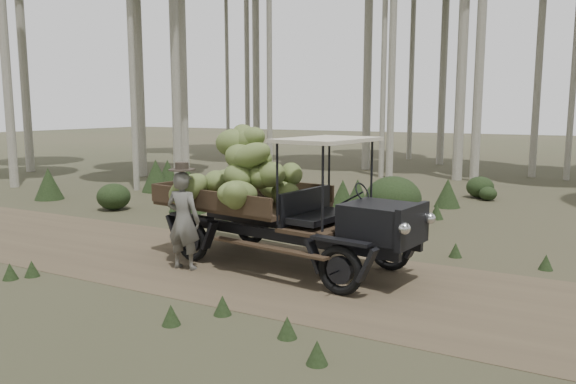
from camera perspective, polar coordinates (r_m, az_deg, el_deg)
name	(u,v)px	position (r m, az deg, el deg)	size (l,w,h in m)	color
ground	(267,272)	(10.55, -2.18, -8.11)	(120.00, 120.00, 0.00)	#473D2B
dirt_track	(267,272)	(10.55, -2.18, -8.09)	(70.00, 4.00, 0.01)	brown
banana_truck	(263,183)	(10.97, -2.51, 0.90)	(5.64, 2.90, 2.81)	black
farmer	(183,219)	(10.69, -10.58, -2.73)	(0.73, 0.55, 2.03)	#5B5953
undergrowth	(258,243)	(10.44, -3.06, -5.20)	(21.95, 23.47, 1.37)	#233319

